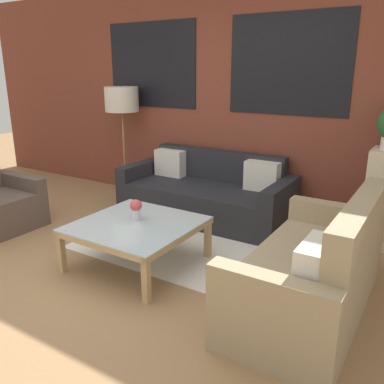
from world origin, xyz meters
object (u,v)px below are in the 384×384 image
couch_dark (207,195)px  flower_vase (136,208)px  settee_vintage (314,274)px  floor_lamp (122,102)px  coffee_table (137,228)px  drawer_cabinet (383,199)px

couch_dark → flower_vase: bearing=-88.2°
settee_vintage → floor_lamp: bearing=154.3°
flower_vase → coffee_table: bearing=-50.5°
settee_vintage → flower_vase: bearing=-178.9°
settee_vintage → coffee_table: bearing=-176.7°
settee_vintage → floor_lamp: size_ratio=1.09×
drawer_cabinet → coffee_table: bearing=-138.0°
coffee_table → floor_lamp: 2.40m
couch_dark → flower_vase: 1.41m
floor_lamp → drawer_cabinet: (3.36, 0.06, -0.82)m
couch_dark → floor_lamp: floor_lamp is taller
settee_vintage → drawer_cabinet: 1.60m
couch_dark → drawer_cabinet: size_ratio=2.06×
couch_dark → floor_lamp: (-1.42, 0.14, 1.04)m
floor_lamp → couch_dark: bearing=-5.8°
couch_dark → coffee_table: (0.09, -1.45, 0.08)m
settee_vintage → floor_lamp: 3.61m
couch_dark → settee_vintage: size_ratio=1.24×
coffee_table → flower_vase: (-0.05, 0.06, 0.17)m
couch_dark → flower_vase: couch_dark is taller
coffee_table → floor_lamp: bearing=133.6°
flower_vase → drawer_cabinet: bearing=40.2°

